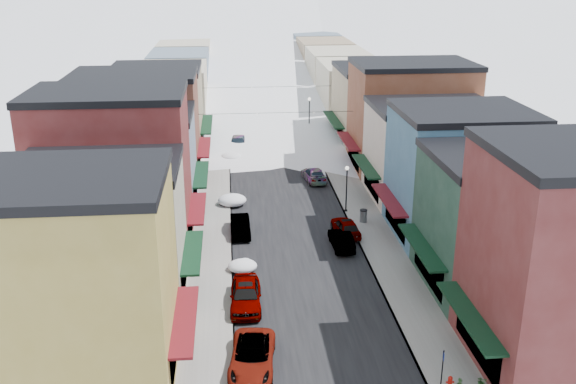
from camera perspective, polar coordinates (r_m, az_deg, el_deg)
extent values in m
cube|color=black|center=(88.77, -2.00, 5.96)|extent=(10.00, 160.00, 0.01)
cube|color=gray|center=(88.64, -6.29, 5.88)|extent=(3.20, 160.00, 0.15)
cube|color=gray|center=(89.36, 2.25, 6.10)|extent=(3.20, 160.00, 0.15)
cube|color=slate|center=(88.62, -5.28, 5.91)|extent=(0.10, 160.00, 0.15)
cube|color=slate|center=(89.17, 1.26, 6.08)|extent=(0.10, 160.00, 0.15)
cube|color=#AD943F|center=(34.89, -18.67, -7.91)|extent=(10.00, 8.50, 11.00)
cube|color=black|center=(32.73, -19.76, 1.07)|extent=(10.20, 8.70, 0.50)
cube|color=maroon|center=(35.10, -9.17, -11.16)|extent=(1.20, 7.22, 0.15)
cube|color=#B9B195|center=(42.82, -16.10, -3.87)|extent=(10.00, 8.00, 9.00)
cube|color=black|center=(41.21, -16.72, 2.20)|extent=(10.20, 8.20, 0.50)
cube|color=black|center=(42.62, -8.50, -5.31)|extent=(1.20, 6.80, 0.15)
cube|color=maroon|center=(49.76, -15.25, 1.37)|extent=(11.00, 8.00, 12.00)
cube|color=black|center=(48.24, -15.91, 8.43)|extent=(11.20, 8.20, 0.50)
cube|color=maroon|center=(49.98, -8.06, -1.44)|extent=(1.20, 6.80, 0.15)
cube|color=gray|center=(58.20, -13.29, 2.37)|extent=(10.00, 9.00, 8.50)
cube|color=black|center=(57.07, -13.64, 6.69)|extent=(10.20, 9.20, 0.50)
cube|color=black|center=(57.98, -7.73, 1.57)|extent=(1.20, 7.65, 0.15)
cube|color=brown|center=(66.68, -13.23, 5.45)|extent=(12.00, 9.00, 10.50)
cube|color=black|center=(65.59, -13.61, 10.11)|extent=(12.20, 9.20, 0.50)
cube|color=maroon|center=(66.60, -7.46, 3.97)|extent=(1.20, 7.65, 0.15)
cube|color=#8B7B5B|center=(76.33, -11.51, 6.96)|extent=(10.00, 11.00, 9.50)
cube|color=black|center=(75.42, -11.77, 10.67)|extent=(10.20, 11.20, 0.50)
cube|color=black|center=(76.27, -7.23, 6.00)|extent=(1.20, 9.35, 0.15)
cube|color=black|center=(36.35, 15.82, -10.55)|extent=(1.20, 7.65, 0.15)
cube|color=#1C3B2D|center=(45.30, 18.67, -2.83)|extent=(10.00, 9.00, 9.00)
cube|color=black|center=(43.79, 19.34, 2.92)|extent=(10.20, 9.20, 0.50)
cube|color=black|center=(43.89, 11.76, -4.76)|extent=(1.20, 7.65, 0.15)
cube|color=teal|center=(52.94, 14.95, 1.35)|extent=(10.00, 9.00, 10.00)
cube|color=black|center=(51.59, 15.46, 6.89)|extent=(10.20, 9.20, 0.50)
cube|color=maroon|center=(51.89, 8.96, -0.68)|extent=(1.20, 7.65, 0.15)
cube|color=beige|center=(61.44, 12.55, 3.34)|extent=(11.00, 9.00, 8.50)
cube|color=black|center=(60.36, 12.86, 7.44)|extent=(11.20, 9.20, 0.50)
cube|color=black|center=(60.18, 6.93, 2.29)|extent=(1.20, 7.65, 0.15)
cube|color=brown|center=(69.60, 10.83, 6.43)|extent=(12.00, 9.00, 11.00)
cube|color=black|center=(68.54, 11.14, 11.11)|extent=(12.20, 9.20, 0.50)
cube|color=maroon|center=(68.65, 5.38, 4.53)|extent=(1.20, 7.65, 0.15)
cube|color=tan|center=(79.00, 8.13, 7.40)|extent=(10.00, 11.00, 9.00)
cube|color=black|center=(78.14, 8.30, 10.80)|extent=(10.20, 11.20, 0.50)
cube|color=black|center=(78.20, 4.06, 6.44)|extent=(1.20, 9.35, 0.15)
cube|color=gray|center=(90.06, -10.16, 8.47)|extent=(9.00, 13.00, 8.00)
cube|color=gray|center=(91.40, 5.83, 8.84)|extent=(9.00, 13.00, 8.00)
cube|color=gray|center=(103.80, -9.58, 9.96)|extent=(9.00, 13.00, 8.00)
cube|color=gray|center=(104.96, 4.38, 10.28)|extent=(9.00, 13.00, 8.00)
cube|color=gray|center=(117.59, -9.12, 11.11)|extent=(9.00, 13.00, 8.00)
cube|color=gray|center=(118.63, 3.25, 11.39)|extent=(9.00, 13.00, 8.00)
cube|color=gray|center=(131.44, -8.76, 12.01)|extent=(9.00, 13.00, 8.00)
cube|color=gray|center=(132.36, 2.35, 12.27)|extent=(9.00, 13.00, 8.00)
cube|color=silver|center=(251.60, -4.34, 16.21)|extent=(360.00, 40.00, 12.00)
cylinder|color=black|center=(67.92, -1.05, 7.06)|extent=(16.40, 0.04, 0.04)
cylinder|color=black|center=(82.59, -1.84, 9.32)|extent=(16.40, 0.04, 0.04)
imported|color=silver|center=(36.34, -3.19, -14.37)|extent=(2.94, 5.40, 1.44)
imported|color=gray|center=(42.02, -3.78, -9.10)|extent=(2.16, 5.02, 1.69)
imported|color=black|center=(52.79, -4.26, -3.03)|extent=(1.65, 4.39, 1.43)
imported|color=#96989E|center=(76.80, -4.45, 4.33)|extent=(2.60, 5.56, 1.57)
imported|color=black|center=(50.35, 4.76, -4.25)|extent=(1.58, 4.19, 1.37)
imported|color=#919399|center=(52.74, 5.15, -3.07)|extent=(2.16, 4.39, 1.44)
imported|color=black|center=(65.53, 2.32, 1.56)|extent=(2.44, 4.91, 1.37)
imported|color=#95999D|center=(79.70, -2.34, 4.87)|extent=(1.69, 4.09, 1.39)
imported|color=silver|center=(101.61, -1.37, 8.13)|extent=(2.69, 5.18, 1.39)
cylinder|color=#B11009|center=(35.77, 14.19, -16.19)|extent=(0.23, 0.23, 0.58)
sphere|color=#B11009|center=(35.59, 14.24, -15.76)|extent=(0.25, 0.25, 0.25)
cylinder|color=#B11009|center=(35.72, 14.21, -16.07)|extent=(0.43, 0.10, 0.10)
cylinder|color=black|center=(35.13, 13.54, -15.12)|extent=(0.06, 0.06, 2.33)
cube|color=navy|center=(34.66, 13.66, -13.97)|extent=(0.07, 0.32, 0.42)
cylinder|color=slate|center=(55.18, 6.72, -2.14)|extent=(0.60, 0.60, 1.03)
cylinder|color=black|center=(54.98, 6.74, -1.61)|extent=(0.64, 0.64, 0.07)
cylinder|color=black|center=(57.56, 5.16, -1.64)|extent=(0.29, 0.29, 0.10)
cylinder|color=black|center=(56.90, 5.22, 0.13)|extent=(0.12, 0.12, 3.87)
sphere|color=white|center=(56.25, 5.28, 2.13)|extent=(0.35, 0.35, 0.35)
cylinder|color=black|center=(82.76, 1.88, 5.09)|extent=(0.34, 0.34, 0.11)
cylinder|color=black|center=(82.23, 1.90, 6.59)|extent=(0.14, 0.14, 4.55)
sphere|color=white|center=(81.71, 1.92, 8.26)|extent=(0.41, 0.41, 0.41)
imported|color=#356C30|center=(36.33, 16.84, -15.85)|extent=(0.54, 0.48, 0.57)
imported|color=#325A29|center=(35.95, 15.02, -16.11)|extent=(0.42, 0.42, 0.54)
ellipsoid|color=white|center=(46.64, -4.06, -6.59)|extent=(2.11, 1.78, 0.89)
ellipsoid|color=white|center=(47.82, -3.85, -6.18)|extent=(0.90, 0.81, 0.45)
ellipsoid|color=white|center=(58.97, -4.98, -0.73)|extent=(2.61, 2.21, 1.10)
ellipsoid|color=white|center=(60.19, -4.80, -0.57)|extent=(1.11, 1.00, 0.56)
ellipsoid|color=white|center=(72.55, -5.10, 3.15)|extent=(2.32, 1.96, 0.98)
ellipsoid|color=white|center=(73.77, -4.95, 3.23)|extent=(0.99, 0.89, 0.50)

